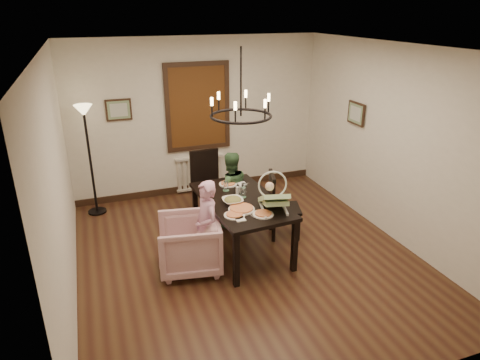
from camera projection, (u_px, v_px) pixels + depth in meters
room_shell at (238, 153)px, 5.78m from camera, size 4.51×5.00×2.81m
dining_table at (241, 205)px, 5.90m from camera, size 1.06×1.74×0.79m
chair_far at (209, 185)px, 6.94m from camera, size 0.50×0.50×1.10m
chair_right at (285, 205)px, 6.35m from camera, size 0.55×0.55×1.02m
armchair at (189, 244)px, 5.57m from camera, size 0.93×0.91×0.73m
elderly_woman at (207, 234)px, 5.50m from camera, size 0.30×0.41×1.04m
seated_man at (230, 196)px, 6.62m from camera, size 0.51×0.40×1.02m
baby_bouncer at (274, 197)px, 5.51m from camera, size 0.52×0.63×0.36m
salad_bowl at (233, 200)px, 5.73m from camera, size 0.33×0.33×0.08m
pizza_platter at (242, 209)px, 5.54m from camera, size 0.35×0.35×0.04m
drinking_glass at (243, 192)px, 5.90m from camera, size 0.07×0.07×0.15m
window_blinds at (198, 107)px, 7.53m from camera, size 1.00×0.03×1.40m
radiator at (200, 173)px, 8.02m from camera, size 0.92×0.12×0.62m
picture_back at (119, 110)px, 7.09m from camera, size 0.42×0.03×0.36m
picture_right at (356, 113)px, 6.85m from camera, size 0.03×0.42×0.36m
floor_lamp at (91, 162)px, 6.92m from camera, size 0.30×0.30×1.80m
chandelier at (241, 116)px, 5.43m from camera, size 0.80×0.80×0.04m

